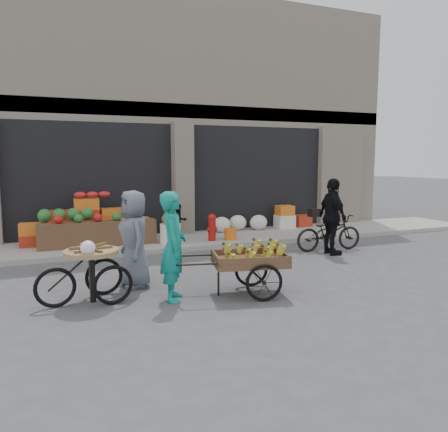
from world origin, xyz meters
name	(u,v)px	position (x,y,z in m)	size (l,w,h in m)	color
ground	(262,281)	(0.00, 0.00, 0.00)	(80.00, 80.00, 0.00)	#424244
sidewalk	(193,240)	(0.00, 4.10, 0.06)	(18.00, 2.20, 0.12)	gray
building	(157,126)	(0.00, 8.03, 3.37)	(14.00, 6.45, 7.00)	beige
fruit_display	(96,221)	(-2.48, 4.38, 0.67)	(3.10, 1.12, 1.24)	#A92B17
pineapple_bin	(171,234)	(-0.75, 3.60, 0.37)	(0.52, 0.52, 0.50)	silver
fire_hydrant	(212,226)	(0.35, 3.55, 0.50)	(0.22, 0.22, 0.71)	#A5140F
orange_bucket	(230,234)	(0.85, 3.50, 0.27)	(0.32, 0.32, 0.30)	orange
right_bay_goods	(269,220)	(2.61, 4.70, 0.41)	(3.35, 0.60, 0.70)	silver
seated_person	(179,221)	(-0.35, 4.20, 0.58)	(0.45, 0.35, 0.93)	black
banana_cart	(247,258)	(-0.57, -0.60, 0.62)	(2.15, 1.20, 0.85)	brown
vendor_woman	(173,246)	(-1.78, -0.44, 0.87)	(0.63, 0.42, 1.74)	#118378
tricycle_cart	(91,267)	(-3.00, -0.06, 0.57)	(1.45, 0.94, 0.95)	#9E7F51
vendor_grey	(134,239)	(-2.22, 0.55, 0.85)	(0.83, 0.54, 1.70)	slate
bicycle	(329,232)	(2.77, 1.84, 0.45)	(0.60, 1.72, 0.90)	black
cyclist	(332,217)	(2.57, 1.44, 0.90)	(1.05, 0.44, 1.80)	black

